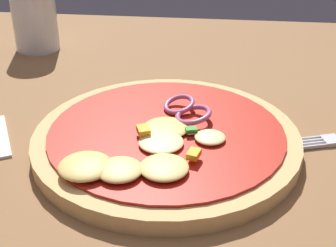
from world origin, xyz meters
name	(u,v)px	position (x,y,z in m)	size (l,w,h in m)	color
dining_table	(191,160)	(0.00, 0.00, 0.01)	(1.34, 0.94, 0.03)	brown
pizza	(165,142)	(-0.03, -0.01, 0.04)	(0.28, 0.28, 0.03)	tan
beer_glass	(35,18)	(-0.26, 0.27, 0.08)	(0.07, 0.07, 0.10)	silver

